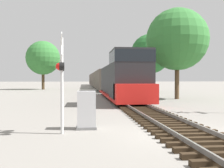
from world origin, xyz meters
TOP-DOWN VIEW (x-y plane):
  - ground_plane at (0.00, 0.00)m, footprint 400.00×400.00m
  - rail_track_bed at (0.00, -0.00)m, footprint 2.60×160.00m
  - freight_train at (0.00, 48.54)m, footprint 3.14×81.59m
  - crossing_signal_near at (-4.71, 0.92)m, footprint 0.39×1.01m
  - relay_cabinet at (-3.72, 1.80)m, footprint 0.85×0.65m
  - tree_far_right at (6.03, 17.39)m, footprint 6.53×6.53m
  - tree_mid_background at (7.24, 32.96)m, footprint 6.54×6.54m
  - tree_deep_background at (-11.84, 44.60)m, footprint 6.79×6.79m

SIDE VIEW (x-z plane):
  - ground_plane at x=0.00m, z-range 0.00..0.00m
  - rail_track_bed at x=0.00m, z-range -0.02..0.29m
  - relay_cabinet at x=-3.72m, z-range -0.01..1.61m
  - freight_train at x=0.00m, z-range -0.32..4.17m
  - crossing_signal_near at x=-4.71m, z-range 0.47..4.34m
  - tree_mid_background at x=7.24m, z-range 1.50..11.05m
  - tree_far_right at x=6.03m, z-range 1.50..11.07m
  - tree_deep_background at x=-11.84m, z-range 1.47..11.23m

